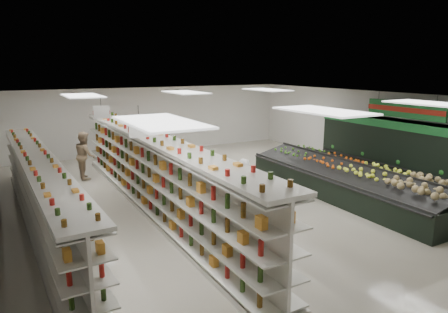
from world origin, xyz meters
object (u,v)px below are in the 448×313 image
gondola_center (152,176)px  shopper_main (242,189)px  gondola_left (41,196)px  shopper_background (85,155)px  produce_island (352,179)px  soda_endcap (157,143)px

gondola_center → shopper_main: (1.87, -2.04, -0.15)m
gondola_left → shopper_background: size_ratio=6.13×
gondola_left → shopper_main: bearing=-24.9°
shopper_background → gondola_left: bearing=159.8°
gondola_left → produce_island: 9.47m
produce_island → shopper_main: bearing=-178.0°
gondola_center → produce_island: bearing=-17.5°
gondola_center → shopper_main: 2.77m
gondola_left → soda_endcap: 8.05m
gondola_left → shopper_main: gondola_left is taller
gondola_left → gondola_center: 3.04m
soda_endcap → shopper_main: bearing=-92.9°
gondola_center → shopper_main: size_ratio=7.37×
shopper_main → shopper_background: (-3.00, 6.50, 0.03)m
produce_island → shopper_background: size_ratio=4.26×
gondola_left → shopper_main: (4.91, -2.03, -0.00)m
produce_island → shopper_main: (-4.36, -0.15, 0.35)m
gondola_left → gondola_center: gondola_center is taller
gondola_left → shopper_background: gondola_left is taller
gondola_left → soda_endcap: size_ratio=6.51×
soda_endcap → shopper_main: (-0.41, -8.07, 0.05)m
gondola_left → shopper_background: 4.86m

